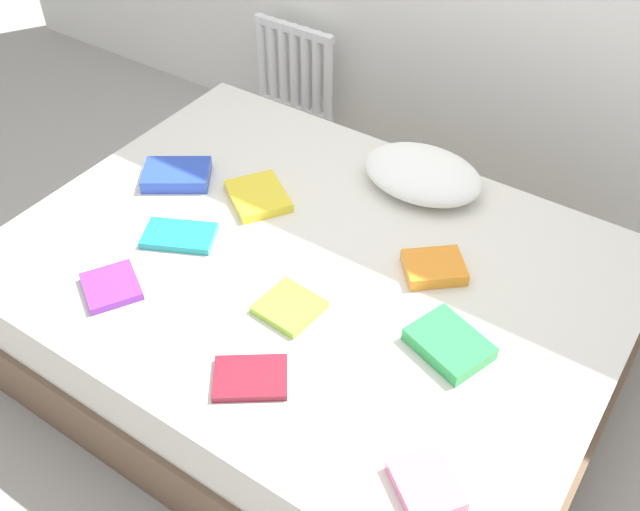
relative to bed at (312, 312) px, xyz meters
name	(u,v)px	position (x,y,z in m)	size (l,w,h in m)	color
ground_plane	(313,357)	(0.00, 0.00, -0.25)	(8.00, 8.00, 0.00)	#9E998E
bed	(312,312)	(0.00, 0.00, 0.00)	(2.00, 1.50, 0.50)	brown
radiator	(294,70)	(-0.92, 1.20, 0.12)	(0.44, 0.04, 0.47)	white
pillow	(423,174)	(0.11, 0.55, 0.31)	(0.44, 0.33, 0.12)	white
textbook_yellow	(258,196)	(-0.34, 0.15, 0.27)	(0.23, 0.19, 0.03)	yellow
textbook_lime	(289,307)	(0.07, -0.22, 0.27)	(0.17, 0.17, 0.03)	#8CC638
textbook_pink	(426,485)	(0.69, -0.52, 0.27)	(0.17, 0.14, 0.04)	pink
textbook_teal	(179,236)	(-0.43, -0.16, 0.27)	(0.24, 0.14, 0.03)	teal
textbook_orange	(434,267)	(0.36, 0.17, 0.27)	(0.19, 0.15, 0.04)	orange
textbook_blue	(177,175)	(-0.66, 0.08, 0.28)	(0.24, 0.17, 0.05)	#2847B7
textbook_green	(449,344)	(0.54, -0.09, 0.28)	(0.22, 0.17, 0.05)	green
textbook_purple	(111,287)	(-0.44, -0.46, 0.27)	(0.17, 0.16, 0.03)	purple
textbook_maroon	(250,378)	(0.14, -0.50, 0.26)	(0.20, 0.15, 0.02)	maroon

